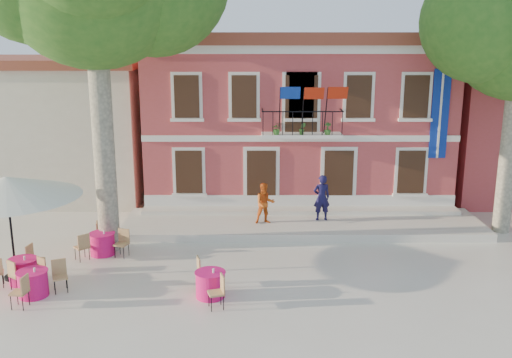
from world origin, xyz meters
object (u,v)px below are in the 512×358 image
object	(u,v)px
patio_umbrella	(7,187)
pedestrian_navy	(322,198)
pedestrian_orange	(265,203)
cafe_table_1	(210,283)
cafe_table_2	(33,282)
cafe_table_0	(23,270)
cafe_table_3	(102,243)

from	to	relation	value
patio_umbrella	pedestrian_navy	distance (m)	11.34
pedestrian_orange	cafe_table_1	bearing A→B (deg)	-117.03
pedestrian_navy	cafe_table_2	xyz separation A→B (m)	(-9.01, -6.24, -0.78)
pedestrian_orange	cafe_table_2	xyz separation A→B (m)	(-6.79, -5.81, -0.67)
cafe_table_0	cafe_table_1	xyz separation A→B (m)	(5.77, -0.96, -0.01)
pedestrian_orange	cafe_table_2	distance (m)	8.96
pedestrian_navy	cafe_table_1	size ratio (longest dim) A/B	0.93
pedestrian_orange	cafe_table_3	size ratio (longest dim) A/B	0.87
cafe_table_1	cafe_table_2	xyz separation A→B (m)	(-5.13, 0.06, 0.01)
cafe_table_0	cafe_table_2	bearing A→B (deg)	-54.65
pedestrian_navy	cafe_table_3	world-z (taller)	pedestrian_navy
pedestrian_orange	cafe_table_2	size ratio (longest dim) A/B	0.86
pedestrian_orange	cafe_table_3	bearing A→B (deg)	-167.13
cafe_table_0	cafe_table_3	bearing A→B (deg)	53.17
cafe_table_1	cafe_table_3	world-z (taller)	same
pedestrian_navy	pedestrian_orange	distance (m)	2.27
patio_umbrella	cafe_table_2	size ratio (longest dim) A/B	2.35
patio_umbrella	cafe_table_1	bearing A→B (deg)	-12.34
cafe_table_1	cafe_table_3	distance (m)	5.20
patio_umbrella	cafe_table_2	world-z (taller)	patio_umbrella
cafe_table_2	cafe_table_3	world-z (taller)	same
cafe_table_2	pedestrian_navy	bearing A→B (deg)	34.71
cafe_table_2	cafe_table_3	size ratio (longest dim) A/B	1.02
pedestrian_orange	cafe_table_0	world-z (taller)	pedestrian_orange
pedestrian_orange	cafe_table_3	distance (m)	6.22
cafe_table_1	cafe_table_3	xyz separation A→B (m)	(-3.99, 3.34, 0.01)
pedestrian_navy	patio_umbrella	bearing A→B (deg)	17.55
pedestrian_orange	cafe_table_0	xyz separation A→B (m)	(-7.43, -4.91, -0.67)
patio_umbrella	pedestrian_navy	world-z (taller)	patio_umbrella
pedestrian_navy	pedestrian_orange	size ratio (longest dim) A/B	1.14
cafe_table_3	pedestrian_orange	bearing A→B (deg)	24.13
pedestrian_orange	pedestrian_navy	bearing A→B (deg)	-0.27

